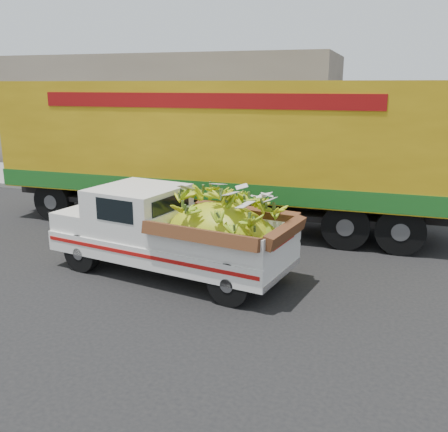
% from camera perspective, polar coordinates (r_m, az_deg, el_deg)
% --- Properties ---
extents(ground, '(100.00, 100.00, 0.00)m').
position_cam_1_polar(ground, '(9.66, -3.69, -7.87)').
color(ground, black).
rests_on(ground, ground).
extents(curb, '(60.00, 0.25, 0.15)m').
position_cam_1_polar(curb, '(15.68, 5.30, 1.32)').
color(curb, gray).
rests_on(curb, ground).
extents(sidewalk, '(60.00, 4.00, 0.14)m').
position_cam_1_polar(sidewalk, '(17.68, 6.84, 2.81)').
color(sidewalk, gray).
rests_on(sidewalk, ground).
extents(building_left, '(18.00, 6.00, 5.00)m').
position_cam_1_polar(building_left, '(25.56, -8.41, 11.95)').
color(building_left, gray).
rests_on(building_left, ground).
extents(pickup_truck, '(5.12, 2.64, 1.71)m').
position_cam_1_polar(pickup_truck, '(9.77, -4.40, -1.88)').
color(pickup_truck, black).
rests_on(pickup_truck, ground).
extents(semi_trailer, '(12.00, 2.58, 3.80)m').
position_cam_1_polar(semi_trailer, '(13.22, -0.71, 7.88)').
color(semi_trailer, black).
rests_on(semi_trailer, ground).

